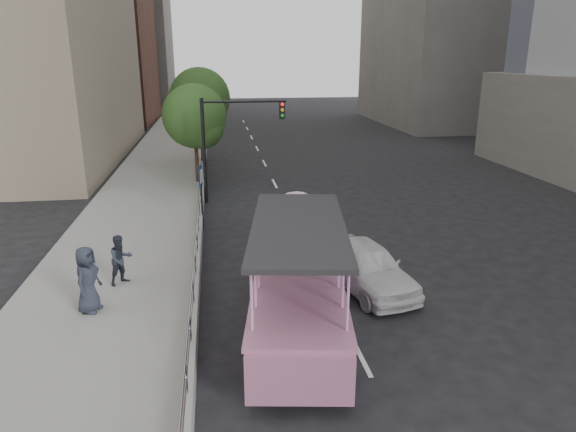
% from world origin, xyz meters
% --- Properties ---
extents(ground, '(160.00, 160.00, 0.00)m').
position_xyz_m(ground, '(0.00, 0.00, 0.00)').
color(ground, black).
extents(sidewalk, '(5.50, 80.00, 0.30)m').
position_xyz_m(sidewalk, '(-5.75, 10.00, 0.15)').
color(sidewalk, gray).
rests_on(sidewalk, ground).
extents(kerb_wall, '(0.24, 30.00, 0.36)m').
position_xyz_m(kerb_wall, '(-3.12, 2.00, 0.48)').
color(kerb_wall, '#A6A6A0').
rests_on(kerb_wall, sidewalk).
extents(guardrail, '(0.07, 22.00, 0.71)m').
position_xyz_m(guardrail, '(-3.12, 2.00, 1.14)').
color(guardrail, '#A2A2A7').
rests_on(guardrail, kerb_wall).
extents(duck_boat, '(3.56, 9.45, 3.06)m').
position_xyz_m(duck_boat, '(-0.16, 0.42, 1.14)').
color(duck_boat, black).
rests_on(duck_boat, ground).
extents(car, '(2.74, 4.72, 1.51)m').
position_xyz_m(car, '(2.24, 1.60, 0.76)').
color(car, white).
rests_on(car, ground).
extents(pedestrian_mid, '(0.97, 0.95, 1.58)m').
position_xyz_m(pedestrian_mid, '(-5.38, 2.39, 1.09)').
color(pedestrian_mid, '#262B37').
rests_on(pedestrian_mid, sidewalk).
extents(pedestrian_far, '(0.86, 1.07, 1.90)m').
position_xyz_m(pedestrian_far, '(-5.97, 0.63, 1.25)').
color(pedestrian_far, '#262B37').
rests_on(pedestrian_far, sidewalk).
extents(parking_sign, '(0.14, 0.62, 2.78)m').
position_xyz_m(parking_sign, '(-3.00, 8.22, 1.75)').
color(parking_sign, black).
rests_on(parking_sign, ground).
extents(traffic_signal, '(4.20, 0.32, 5.20)m').
position_xyz_m(traffic_signal, '(-1.70, 12.50, 3.50)').
color(traffic_signal, black).
rests_on(traffic_signal, ground).
extents(street_tree_near, '(3.52, 3.52, 5.72)m').
position_xyz_m(street_tree_near, '(-3.30, 15.93, 3.82)').
color(street_tree_near, '#322416').
rests_on(street_tree_near, ground).
extents(street_tree_far, '(3.97, 3.97, 6.45)m').
position_xyz_m(street_tree_far, '(-3.10, 21.93, 4.31)').
color(street_tree_far, '#322416').
rests_on(street_tree_far, ground).
extents(midrise_stone_b, '(16.00, 14.00, 20.00)m').
position_xyz_m(midrise_stone_b, '(-16.00, 64.00, 10.00)').
color(midrise_stone_b, gray).
rests_on(midrise_stone_b, ground).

